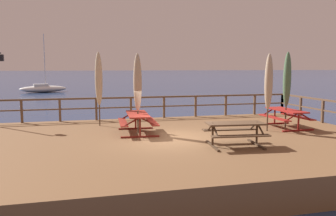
{
  "coord_description": "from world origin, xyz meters",
  "views": [
    {
      "loc": [
        -3.12,
        -11.75,
        3.42
      ],
      "look_at": [
        0.0,
        0.76,
        1.86
      ],
      "focal_mm": 36.87,
      "sensor_mm": 36.0,
      "label": 1
    }
  ],
  "objects": [
    {
      "name": "picnic_table_back_right",
      "position": [
        1.61,
        -1.68,
        1.42
      ],
      "size": [
        1.97,
        1.57,
        0.78
      ],
      "color": "brown",
      "rests_on": "wooden_deck"
    },
    {
      "name": "picnic_table_front_right",
      "position": [
        -1.09,
        1.23,
        1.43
      ],
      "size": [
        1.52,
        2.16,
        0.78
      ],
      "color": "maroon",
      "rests_on": "wooden_deck"
    },
    {
      "name": "ground_plane",
      "position": [
        0.0,
        0.0,
        0.0
      ],
      "size": [
        600.0,
        600.0,
        0.0
      ],
      "primitive_type": "plane",
      "color": "navy"
    },
    {
      "name": "patio_umbrella_short_mid",
      "position": [
        -2.42,
        3.31,
        2.88
      ],
      "size": [
        0.32,
        0.32,
        3.18
      ],
      "color": "#4C3828",
      "rests_on": "wooden_deck"
    },
    {
      "name": "patio_umbrella_tall_front",
      "position": [
        4.01,
        0.45,
        2.81
      ],
      "size": [
        0.32,
        0.32,
        3.07
      ],
      "color": "#4C3828",
      "rests_on": "wooden_deck"
    },
    {
      "name": "picnic_table_mid_centre",
      "position": [
        5.17,
        0.96,
        1.43
      ],
      "size": [
        1.42,
        2.09,
        0.78
      ],
      "color": "maroon",
      "rests_on": "wooden_deck"
    },
    {
      "name": "railing_waterside_far",
      "position": [
        -0.0,
        4.94,
        1.61
      ],
      "size": [
        15.08,
        0.1,
        1.09
      ],
      "color": "brown",
      "rests_on": "wooden_deck"
    },
    {
      "name": "patio_umbrella_tall_mid_right",
      "position": [
        -1.08,
        1.2,
        2.8
      ],
      "size": [
        0.32,
        0.32,
        3.05
      ],
      "color": "#4C3828",
      "rests_on": "wooden_deck"
    },
    {
      "name": "sailboat_distant",
      "position": [
        -8.19,
        36.92,
        0.51
      ],
      "size": [
        6.22,
        2.94,
        7.72
      ],
      "color": "white",
      "rests_on": "ground"
    },
    {
      "name": "patio_umbrella_tall_back_left",
      "position": [
        5.12,
        0.91,
        2.87
      ],
      "size": [
        0.32,
        0.32,
        3.16
      ],
      "color": "#4C3828",
      "rests_on": "wooden_deck"
    },
    {
      "name": "wooden_deck",
      "position": [
        0.0,
        0.0,
        0.43
      ],
      "size": [
        15.28,
        10.17,
        0.86
      ],
      "primitive_type": "cube",
      "color": "brown",
      "rests_on": "ground"
    }
  ]
}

